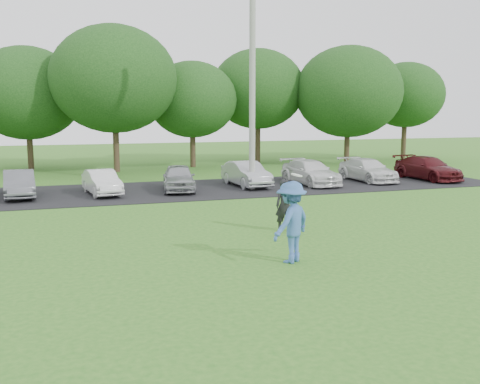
% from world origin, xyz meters
% --- Properties ---
extents(ground, '(100.00, 100.00, 0.00)m').
position_xyz_m(ground, '(0.00, 0.00, 0.00)').
color(ground, '#2B681D').
rests_on(ground, ground).
extents(parking_lot, '(32.00, 6.50, 0.03)m').
position_xyz_m(parking_lot, '(0.00, 13.00, 0.01)').
color(parking_lot, black).
rests_on(parking_lot, ground).
extents(utility_pole, '(0.28, 0.28, 10.47)m').
position_xyz_m(utility_pole, '(3.35, 12.14, 5.23)').
color(utility_pole, '#979692').
rests_on(utility_pole, ground).
extents(frisbee_player, '(1.47, 1.33, 2.21)m').
position_xyz_m(frisbee_player, '(0.33, 0.48, 0.99)').
color(frisbee_player, '#3B63A6').
rests_on(frisbee_player, ground).
extents(camera_bystander, '(0.63, 0.47, 1.59)m').
position_xyz_m(camera_bystander, '(1.48, 3.65, 0.80)').
color(camera_bystander, black).
rests_on(camera_bystander, ground).
extents(parked_cars, '(28.83, 5.00, 1.24)m').
position_xyz_m(parked_cars, '(-0.08, 12.93, 0.62)').
color(parked_cars, black).
rests_on(parked_cars, parking_lot).
extents(tree_row, '(42.39, 9.85, 8.64)m').
position_xyz_m(tree_row, '(1.51, 22.76, 4.91)').
color(tree_row, '#38281C').
rests_on(tree_row, ground).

